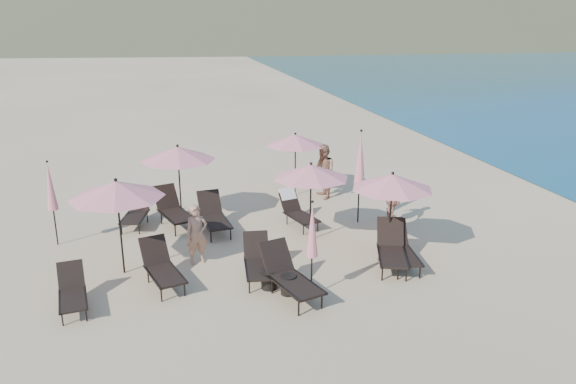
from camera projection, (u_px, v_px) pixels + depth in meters
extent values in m
plane|color=#D6BA8C|center=(317.00, 280.00, 13.36)|extent=(800.00, 800.00, 0.00)
cube|color=black|center=(73.00, 300.00, 11.76)|extent=(0.70, 1.13, 0.04)
cube|color=black|center=(71.00, 275.00, 12.31)|extent=(0.60, 0.48, 0.55)
cylinder|color=black|center=(62.00, 319.00, 11.34)|extent=(0.03, 0.03, 0.30)
cylinder|color=black|center=(62.00, 299.00, 12.14)|extent=(0.03, 0.03, 0.30)
cylinder|color=black|center=(86.00, 315.00, 11.50)|extent=(0.03, 0.03, 0.30)
cylinder|color=black|center=(84.00, 295.00, 12.30)|extent=(0.03, 0.03, 0.30)
cube|color=black|center=(59.00, 301.00, 11.70)|extent=(0.21, 1.18, 0.04)
cube|color=black|center=(86.00, 297.00, 11.89)|extent=(0.21, 1.18, 0.04)
cube|color=black|center=(166.00, 275.00, 12.77)|extent=(0.94, 1.35, 0.05)
cube|color=black|center=(154.00, 251.00, 13.37)|extent=(0.73, 0.62, 0.63)
cylinder|color=black|center=(161.00, 294.00, 12.28)|extent=(0.04, 0.04, 0.35)
cylinder|color=black|center=(148.00, 276.00, 13.16)|extent=(0.04, 0.04, 0.35)
cylinder|color=black|center=(185.00, 289.00, 12.53)|extent=(0.04, 0.04, 0.35)
cylinder|color=black|center=(170.00, 271.00, 13.40)|extent=(0.04, 0.04, 0.35)
cube|color=black|center=(152.00, 277.00, 12.67)|extent=(0.41, 1.33, 0.04)
cube|color=black|center=(178.00, 271.00, 12.96)|extent=(0.41, 1.33, 0.04)
cube|color=black|center=(259.00, 270.00, 13.09)|extent=(0.72, 1.23, 0.05)
cube|color=black|center=(256.00, 245.00, 13.75)|extent=(0.65, 0.50, 0.61)
cylinder|color=black|center=(249.00, 287.00, 12.65)|extent=(0.04, 0.04, 0.33)
cylinder|color=black|center=(247.00, 268.00, 13.61)|extent=(0.04, 0.04, 0.33)
cylinder|color=black|center=(272.00, 285.00, 12.71)|extent=(0.04, 0.04, 0.33)
cylinder|color=black|center=(268.00, 266.00, 13.67)|extent=(0.04, 0.04, 0.33)
cube|color=black|center=(246.00, 269.00, 13.10)|extent=(0.17, 1.32, 0.04)
cube|color=black|center=(271.00, 268.00, 13.17)|extent=(0.17, 1.32, 0.04)
cube|color=black|center=(297.00, 285.00, 12.24)|extent=(1.06, 1.48, 0.06)
cube|color=black|center=(276.00, 257.00, 12.88)|extent=(0.81, 0.69, 0.69)
cylinder|color=black|center=(299.00, 308.00, 11.70)|extent=(0.04, 0.04, 0.38)
cylinder|color=black|center=(272.00, 286.00, 12.64)|extent=(0.04, 0.04, 0.38)
cylinder|color=black|center=(322.00, 301.00, 11.98)|extent=(0.04, 0.04, 0.38)
cylinder|color=black|center=(294.00, 280.00, 12.92)|extent=(0.04, 0.04, 0.38)
cube|color=black|center=(282.00, 287.00, 12.12)|extent=(0.49, 1.45, 0.04)
cube|color=black|center=(308.00, 280.00, 12.44)|extent=(0.49, 1.45, 0.04)
cube|color=black|center=(403.00, 256.00, 13.76)|extent=(0.80, 1.31, 0.05)
cube|color=black|center=(395.00, 232.00, 14.46)|extent=(0.70, 0.55, 0.64)
cylinder|color=black|center=(398.00, 273.00, 13.31)|extent=(0.04, 0.04, 0.35)
cylinder|color=black|center=(386.00, 255.00, 14.31)|extent=(0.04, 0.04, 0.35)
cylinder|color=black|center=(420.00, 272.00, 13.36)|extent=(0.04, 0.04, 0.35)
cylinder|color=black|center=(407.00, 254.00, 14.36)|extent=(0.04, 0.04, 0.35)
cube|color=black|center=(390.00, 256.00, 13.78)|extent=(0.23, 1.38, 0.04)
cube|color=black|center=(415.00, 255.00, 13.84)|extent=(0.23, 1.38, 0.04)
cube|color=black|center=(393.00, 257.00, 13.69)|extent=(1.04, 1.44, 0.05)
cube|color=black|center=(390.00, 232.00, 14.42)|extent=(0.79, 0.67, 0.67)
cylinder|color=black|center=(382.00, 273.00, 13.26)|extent=(0.04, 0.04, 0.37)
cylinder|color=black|center=(379.00, 254.00, 14.31)|extent=(0.04, 0.04, 0.37)
cylinder|color=black|center=(406.00, 274.00, 13.21)|extent=(0.04, 0.04, 0.37)
cylinder|color=black|center=(401.00, 255.00, 14.27)|extent=(0.04, 0.04, 0.37)
cube|color=black|center=(379.00, 255.00, 13.76)|extent=(0.50, 1.40, 0.04)
cube|color=black|center=(406.00, 256.00, 13.71)|extent=(0.50, 1.40, 0.04)
cube|color=black|center=(134.00, 217.00, 16.46)|extent=(0.84, 1.26, 0.05)
cube|color=black|center=(140.00, 200.00, 17.11)|extent=(0.68, 0.56, 0.59)
cylinder|color=black|center=(122.00, 229.00, 16.05)|extent=(0.03, 0.03, 0.33)
cylinder|color=black|center=(131.00, 217.00, 17.00)|extent=(0.03, 0.03, 0.33)
cylinder|color=black|center=(139.00, 229.00, 16.05)|extent=(0.03, 0.03, 0.33)
cylinder|color=black|center=(147.00, 217.00, 17.00)|extent=(0.03, 0.03, 0.33)
cube|color=black|center=(125.00, 217.00, 16.50)|extent=(0.34, 1.27, 0.04)
cube|color=black|center=(144.00, 217.00, 16.50)|extent=(0.34, 1.27, 0.04)
cube|color=black|center=(177.00, 216.00, 16.43)|extent=(1.08, 1.49, 0.06)
cube|color=black|center=(166.00, 197.00, 17.07)|extent=(0.82, 0.70, 0.69)
cylinder|color=black|center=(175.00, 230.00, 15.90)|extent=(0.04, 0.04, 0.38)
cylinder|color=black|center=(161.00, 218.00, 16.83)|extent=(0.04, 0.04, 0.38)
cylinder|color=black|center=(194.00, 226.00, 16.19)|extent=(0.04, 0.04, 0.38)
cylinder|color=black|center=(180.00, 215.00, 17.12)|extent=(0.04, 0.04, 0.38)
cube|color=black|center=(166.00, 217.00, 16.31)|extent=(0.52, 1.45, 0.04)
cube|color=black|center=(187.00, 213.00, 16.64)|extent=(0.52, 1.45, 0.04)
cube|color=black|center=(216.00, 222.00, 15.98)|extent=(0.81, 1.36, 0.05)
cube|color=black|center=(209.00, 202.00, 16.66)|extent=(0.72, 0.56, 0.66)
cylinder|color=black|center=(211.00, 236.00, 15.47)|extent=(0.04, 0.04, 0.37)
cylinder|color=black|center=(203.00, 223.00, 16.46)|extent=(0.04, 0.04, 0.37)
cylinder|color=black|center=(231.00, 234.00, 15.65)|extent=(0.04, 0.04, 0.37)
cylinder|color=black|center=(221.00, 221.00, 16.64)|extent=(0.04, 0.04, 0.37)
cube|color=black|center=(205.00, 222.00, 15.92)|extent=(0.21, 1.45, 0.04)
cube|color=black|center=(227.00, 220.00, 16.13)|extent=(0.21, 1.45, 0.04)
cube|color=black|center=(302.00, 218.00, 16.47)|extent=(0.86, 1.23, 0.05)
cube|color=black|center=(290.00, 202.00, 17.01)|extent=(0.67, 0.57, 0.57)
cylinder|color=black|center=(303.00, 230.00, 16.02)|extent=(0.03, 0.03, 0.32)
cylinder|color=black|center=(287.00, 219.00, 16.82)|extent=(0.03, 0.03, 0.32)
cylinder|color=black|center=(318.00, 227.00, 16.25)|extent=(0.03, 0.03, 0.32)
cylinder|color=black|center=(301.00, 217.00, 17.04)|extent=(0.03, 0.03, 0.32)
cube|color=black|center=(293.00, 219.00, 16.38)|extent=(0.39, 1.21, 0.04)
cube|color=black|center=(310.00, 215.00, 16.64)|extent=(0.39, 1.21, 0.04)
cube|color=silver|center=(288.00, 194.00, 17.06)|extent=(0.55, 0.39, 0.35)
cylinder|color=black|center=(120.00, 230.00, 13.38)|extent=(0.05, 0.05, 2.24)
cone|color=#D57889|center=(116.00, 190.00, 13.07)|extent=(2.24, 2.24, 0.40)
sphere|color=black|center=(116.00, 180.00, 13.00)|extent=(0.09, 0.09, 0.09)
cylinder|color=black|center=(311.00, 205.00, 15.38)|extent=(0.04, 0.04, 2.09)
cone|color=#D57889|center=(311.00, 171.00, 15.10)|extent=(2.09, 2.09, 0.38)
sphere|color=black|center=(311.00, 164.00, 15.03)|extent=(0.08, 0.08, 0.08)
cylinder|color=black|center=(390.00, 217.00, 14.43)|extent=(0.04, 0.04, 2.10)
cone|color=#D57889|center=(392.00, 182.00, 14.15)|extent=(2.10, 2.10, 0.38)
sphere|color=black|center=(393.00, 173.00, 14.08)|extent=(0.08, 0.08, 0.08)
cylinder|color=black|center=(180.00, 186.00, 16.82)|extent=(0.05, 0.05, 2.22)
cone|color=#D57889|center=(178.00, 153.00, 16.52)|extent=(2.22, 2.22, 0.40)
sphere|color=black|center=(177.00, 146.00, 16.44)|extent=(0.08, 0.08, 0.08)
cylinder|color=black|center=(295.00, 166.00, 19.33)|extent=(0.04, 0.04, 2.05)
cone|color=#D57889|center=(295.00, 140.00, 19.05)|extent=(2.05, 2.05, 0.37)
sphere|color=black|center=(295.00, 134.00, 18.98)|extent=(0.08, 0.08, 0.08)
cylinder|color=black|center=(312.00, 276.00, 12.46)|extent=(0.04, 0.04, 0.97)
cone|color=#D57889|center=(312.00, 230.00, 12.12)|extent=(0.26, 0.26, 1.23)
sphere|color=black|center=(313.00, 202.00, 11.93)|extent=(0.06, 0.06, 0.06)
cylinder|color=black|center=(358.00, 203.00, 16.86)|extent=(0.04, 0.04, 1.23)
cone|color=#D57889|center=(360.00, 158.00, 16.43)|extent=(0.33, 0.33, 1.56)
sphere|color=black|center=(361.00, 131.00, 16.19)|extent=(0.08, 0.08, 0.08)
cylinder|color=black|center=(56.00, 227.00, 15.23)|extent=(0.04, 0.04, 1.02)
cone|color=#D57889|center=(50.00, 186.00, 14.88)|extent=(0.28, 0.28, 1.30)
sphere|color=black|center=(47.00, 162.00, 14.67)|extent=(0.07, 0.07, 0.07)
cylinder|color=black|center=(269.00, 279.00, 12.87)|extent=(0.37, 0.37, 0.46)
cylinder|color=black|center=(288.00, 285.00, 12.62)|extent=(0.36, 0.36, 0.45)
imported|color=#AB765C|center=(197.00, 234.00, 14.05)|extent=(0.62, 0.47, 1.54)
imported|color=#A67155|center=(323.00, 172.00, 19.02)|extent=(0.75, 0.94, 1.86)
imported|color=tan|center=(392.00, 199.00, 16.72)|extent=(0.39, 0.90, 1.52)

